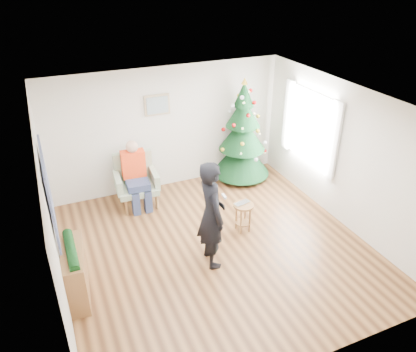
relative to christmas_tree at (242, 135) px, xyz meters
name	(u,v)px	position (x,y,z in m)	size (l,w,h in m)	color
floor	(216,248)	(-1.58, -2.15, -1.03)	(5.00, 5.00, 0.00)	brown
ceiling	(218,103)	(-1.58, -2.15, 1.57)	(5.00, 5.00, 0.00)	white
wall_back	(167,129)	(-1.58, 0.35, 0.27)	(5.00, 5.00, 0.00)	silver
wall_front	(313,286)	(-1.58, -4.65, 0.27)	(5.00, 5.00, 0.00)	silver
wall_left	(51,218)	(-4.08, -2.15, 0.27)	(5.00, 5.00, 0.00)	silver
wall_right	(344,156)	(0.92, -2.15, 0.27)	(5.00, 5.00, 0.00)	silver
window_panel	(310,127)	(0.89, -1.15, 0.47)	(0.04, 1.30, 1.40)	white
curtains	(309,127)	(0.86, -1.15, 0.47)	(0.05, 1.75, 1.50)	white
christmas_tree	(242,135)	(0.00, 0.00, 0.00)	(1.27, 1.27, 2.29)	#3F2816
stool	(243,217)	(-0.92, -1.86, -0.75)	(0.37, 0.37, 0.55)	brown
laptop	(244,204)	(-0.92, -1.86, -0.47)	(0.30, 0.19, 0.02)	silver
armchair	(137,187)	(-2.45, -0.18, -0.64)	(0.87, 0.80, 1.04)	gray
seated_person	(136,174)	(-2.46, -0.24, -0.33)	(0.48, 0.68, 1.36)	navy
standing_man	(212,215)	(-1.79, -2.41, -0.12)	(0.66, 0.44, 1.82)	black
game_controller	(224,196)	(-1.60, -2.44, 0.18)	(0.04, 0.13, 0.04)	white
console	(76,273)	(-3.91, -2.32, -0.63)	(0.30, 1.00, 0.80)	brown
garland	(71,250)	(-3.91, -2.32, -0.21)	(0.14, 0.14, 0.90)	black
tapestry	(49,191)	(-4.04, -1.85, 0.52)	(0.03, 1.50, 1.15)	black
framed_picture	(157,105)	(-1.78, 0.31, 0.82)	(0.52, 0.05, 0.42)	tan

